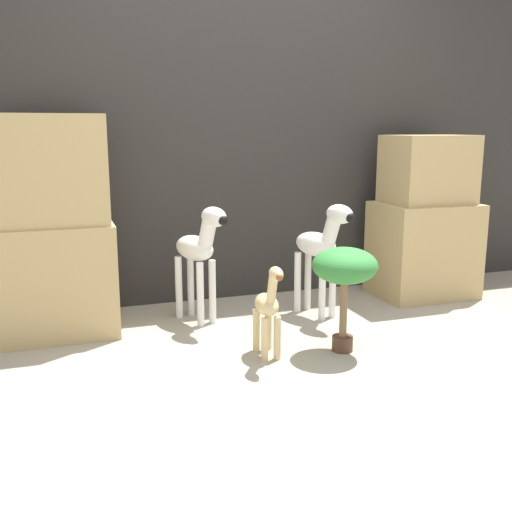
# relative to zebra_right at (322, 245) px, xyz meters

# --- Properties ---
(ground_plane) EXTENTS (14.00, 14.00, 0.00)m
(ground_plane) POSITION_rel_zebra_right_xyz_m (-0.34, -0.81, -0.46)
(ground_plane) COLOR #9E937F
(wall_back) EXTENTS (6.40, 0.08, 2.20)m
(wall_back) POSITION_rel_zebra_right_xyz_m (-0.34, 0.65, 0.64)
(wall_back) COLOR #2D2B28
(wall_back) RESTS_ON ground_plane
(rock_pillar_left) EXTENTS (0.67, 0.51, 1.25)m
(rock_pillar_left) POSITION_rel_zebra_right_xyz_m (-1.59, 0.22, 0.14)
(rock_pillar_left) COLOR tan
(rock_pillar_left) RESTS_ON ground_plane
(rock_pillar_right) EXTENTS (0.67, 0.51, 1.13)m
(rock_pillar_right) POSITION_rel_zebra_right_xyz_m (0.90, 0.22, 0.06)
(rock_pillar_right) COLOR tan
(rock_pillar_right) RESTS_ON ground_plane
(zebra_right) EXTENTS (0.28, 0.48, 0.73)m
(zebra_right) POSITION_rel_zebra_right_xyz_m (0.00, 0.00, 0.00)
(zebra_right) COLOR white
(zebra_right) RESTS_ON ground_plane
(zebra_left) EXTENTS (0.30, 0.47, 0.73)m
(zebra_left) POSITION_rel_zebra_right_xyz_m (-0.75, 0.13, 0.00)
(zebra_left) COLOR white
(zebra_left) RESTS_ON ground_plane
(giraffe_figurine) EXTENTS (0.12, 0.33, 0.51)m
(giraffe_figurine) POSITION_rel_zebra_right_xyz_m (-0.55, -0.54, -0.19)
(giraffe_figurine) COLOR #E0C184
(giraffe_figurine) RESTS_ON ground_plane
(potted_palm_front) EXTENTS (0.35, 0.35, 0.57)m
(potted_palm_front) POSITION_rel_zebra_right_xyz_m (-0.14, -0.59, -0.01)
(potted_palm_front) COLOR #513323
(potted_palm_front) RESTS_ON ground_plane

